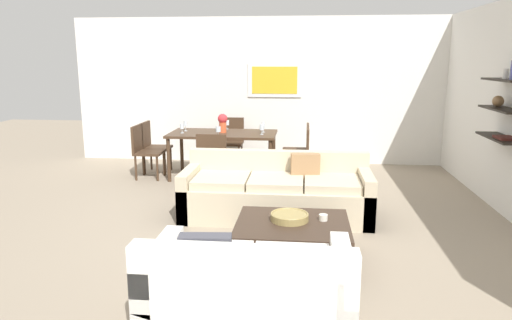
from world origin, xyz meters
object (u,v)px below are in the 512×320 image
(dining_chair_left_near, at_px, (144,148))
(dining_chair_foot, at_px, (213,158))
(sofa_beige, at_px, (277,194))
(dining_chair_left_far, at_px, (152,144))
(wine_glass_foot, at_px, (218,129))
(wine_glass_right_far, at_px, (263,126))
(centerpiece_vase, at_px, (223,122))
(wine_glass_left_near, at_px, (182,127))
(decorative_bowl, at_px, (290,216))
(dining_table, at_px, (223,137))
(dining_chair_right_far, at_px, (301,146))
(candle_jar, at_px, (323,217))
(wine_glass_head, at_px, (227,123))
(dining_chair_right_near, at_px, (300,151))
(loveseat_white, at_px, (248,292))
(wine_glass_left_far, at_px, (185,124))
(coffee_table, at_px, (292,241))
(dining_chair_head, at_px, (231,139))
(wine_glass_right_near, at_px, (262,127))

(dining_chair_left_near, bearing_deg, dining_chair_foot, -27.31)
(sofa_beige, height_order, dining_chair_left_far, dining_chair_left_far)
(dining_chair_left_far, xyz_separation_m, wine_glass_foot, (1.28, -0.61, 0.36))
(wine_glass_right_far, xyz_separation_m, centerpiece_vase, (-0.66, -0.09, 0.06))
(wine_glass_right_far, bearing_deg, wine_glass_left_near, -170.08)
(decorative_bowl, xyz_separation_m, dining_table, (-1.21, 3.14, 0.26))
(dining_chair_left_near, bearing_deg, dining_chair_right_far, 9.26)
(candle_jar, xyz_separation_m, wine_glass_head, (-1.55, 3.51, 0.45))
(wine_glass_left_near, bearing_deg, decorative_bowl, -58.26)
(centerpiece_vase, bearing_deg, wine_glass_right_far, 7.68)
(candle_jar, bearing_deg, wine_glass_left_near, 126.38)
(dining_chair_right_near, bearing_deg, dining_chair_foot, -152.69)
(loveseat_white, xyz_separation_m, wine_glass_left_far, (-1.62, 4.58, 0.58))
(coffee_table, height_order, wine_glass_left_near, wine_glass_left_near)
(decorative_bowl, bearing_deg, candle_jar, 5.45)
(dining_chair_foot, xyz_separation_m, dining_chair_right_near, (1.28, 0.66, 0.00))
(dining_chair_head, height_order, wine_glass_right_near, wine_glass_right_near)
(candle_jar, bearing_deg, sofa_beige, 114.29)
(candle_jar, relative_size, dining_chair_right_far, 0.10)
(dining_table, height_order, dining_chair_left_near, dining_chair_left_near)
(dining_chair_right_near, relative_size, wine_glass_right_far, 5.26)
(dining_chair_right_near, distance_m, wine_glass_head, 1.47)
(candle_jar, height_order, dining_chair_head, dining_chair_head)
(dining_chair_left_far, relative_size, wine_glass_right_near, 5.30)
(coffee_table, bearing_deg, wine_glass_left_near, 121.69)
(dining_table, height_order, wine_glass_left_far, wine_glass_left_far)
(wine_glass_left_far, bearing_deg, sofa_beige, -50.68)
(sofa_beige, xyz_separation_m, dining_table, (-1.01, 1.92, 0.39))
(dining_chair_left_far, distance_m, wine_glass_right_far, 1.98)
(wine_glass_left_near, bearing_deg, centerpiece_vase, 12.16)
(wine_glass_right_near, bearing_deg, wine_glass_foot, -156.23)
(sofa_beige, distance_m, coffee_table, 1.30)
(decorative_bowl, relative_size, dining_chair_foot, 0.43)
(wine_glass_left_far, bearing_deg, decorative_bowl, -60.11)
(sofa_beige, height_order, wine_glass_left_far, wine_glass_left_far)
(dining_table, relative_size, wine_glass_foot, 10.83)
(candle_jar, relative_size, wine_glass_left_far, 0.51)
(coffee_table, distance_m, wine_glass_right_far, 3.43)
(decorative_bowl, distance_m, wine_glass_foot, 3.02)
(dining_chair_foot, distance_m, dining_chair_left_far, 1.68)
(loveseat_white, xyz_separation_m, dining_table, (-0.96, 4.47, 0.39))
(dining_chair_left_far, height_order, wine_glass_left_far, wine_glass_left_far)
(coffee_table, xyz_separation_m, dining_chair_left_far, (-2.53, 3.41, 0.31))
(wine_glass_head, bearing_deg, wine_glass_left_near, -141.69)
(dining_table, bearing_deg, candle_jar, -63.54)
(dining_chair_left_near, relative_size, wine_glass_head, 5.68)
(wine_glass_right_far, bearing_deg, sofa_beige, -80.12)
(wine_glass_right_far, distance_m, wine_glass_left_far, 1.32)
(loveseat_white, bearing_deg, dining_chair_left_near, 117.76)
(coffee_table, relative_size, wine_glass_left_near, 7.10)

